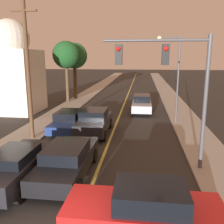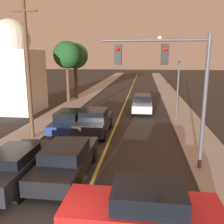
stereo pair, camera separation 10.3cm
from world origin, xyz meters
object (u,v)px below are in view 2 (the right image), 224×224
(car_far_oncoming, at_px, (142,103))
(car_outer_lane_second, at_px, (69,120))
(streetlamp_right, at_px, (173,67))
(tree_left_near, at_px, (67,55))
(car_near_lane_second, at_px, (95,121))
(domed_building_left, at_px, (13,71))
(tree_left_far, at_px, (75,56))
(traffic_signal_mast, at_px, (172,75))
(car_crossing_right, at_px, (143,210))
(car_near_lane_front, at_px, (67,159))
(utility_pole_left, at_px, (28,70))
(car_outer_lane_front, at_px, (16,165))

(car_far_oncoming, bearing_deg, car_outer_lane_second, 54.00)
(streetlamp_right, distance_m, tree_left_near, 13.52)
(car_near_lane_second, distance_m, tree_left_near, 13.51)
(car_far_oncoming, xyz_separation_m, streetlamp_right, (2.34, -3.92, 3.64))
(car_near_lane_second, bearing_deg, domed_building_left, 145.79)
(tree_left_far, bearing_deg, traffic_signal_mast, -63.03)
(car_near_lane_second, height_order, car_crossing_right, car_near_lane_second)
(car_crossing_right, bearing_deg, car_far_oncoming, 0.63)
(car_near_lane_front, relative_size, car_crossing_right, 1.10)
(car_near_lane_second, distance_m, car_crossing_right, 10.40)
(traffic_signal_mast, bearing_deg, car_near_lane_front, -163.79)
(utility_pole_left, relative_size, domed_building_left, 0.97)
(utility_pole_left, bearing_deg, car_outer_lane_second, 49.91)
(traffic_signal_mast, distance_m, streetlamp_right, 8.78)
(car_crossing_right, distance_m, streetlamp_right, 14.15)
(car_near_lane_front, height_order, tree_left_far, tree_left_far)
(streetlamp_right, bearing_deg, car_outer_lane_front, -124.45)
(car_near_lane_second, bearing_deg, car_far_oncoming, 67.01)
(streetlamp_right, bearing_deg, car_crossing_right, -99.05)
(traffic_signal_mast, xyz_separation_m, domed_building_left, (-13.56, 11.17, -0.50))
(car_outer_lane_second, bearing_deg, tree_left_far, 103.23)
(car_near_lane_second, relative_size, tree_left_near, 0.69)
(streetlamp_right, bearing_deg, car_near_lane_second, -146.53)
(utility_pole_left, distance_m, domed_building_left, 9.42)
(tree_left_near, distance_m, domed_building_left, 6.66)
(car_outer_lane_front, relative_size, car_far_oncoming, 0.93)
(car_near_lane_second, distance_m, tree_left_far, 15.48)
(traffic_signal_mast, height_order, domed_building_left, domed_building_left)
(traffic_signal_mast, relative_size, streetlamp_right, 0.91)
(car_outer_lane_second, relative_size, tree_left_near, 0.72)
(car_outer_lane_second, xyz_separation_m, domed_building_left, (-7.06, 5.63, 3.22))
(car_near_lane_front, bearing_deg, streetlamp_right, 61.02)
(streetlamp_right, bearing_deg, car_near_lane_front, -118.98)
(car_near_lane_front, height_order, domed_building_left, domed_building_left)
(car_outer_lane_front, xyz_separation_m, utility_pole_left, (-1.84, 5.57, 3.67))
(car_crossing_right, height_order, traffic_signal_mast, traffic_signal_mast)
(car_crossing_right, relative_size, domed_building_left, 0.54)
(utility_pole_left, xyz_separation_m, tree_left_far, (-1.32, 15.62, 0.82))
(car_near_lane_front, xyz_separation_m, streetlamp_right, (5.57, 10.05, 3.68))
(car_crossing_right, distance_m, traffic_signal_mast, 6.12)
(car_outer_lane_second, height_order, domed_building_left, domed_building_left)
(car_near_lane_second, height_order, car_outer_lane_front, car_near_lane_second)
(utility_pole_left, bearing_deg, streetlamp_right, 29.90)
(car_far_oncoming, bearing_deg, tree_left_far, -37.26)
(tree_left_near, bearing_deg, streetlamp_right, -35.62)
(utility_pole_left, bearing_deg, tree_left_near, 96.96)
(domed_building_left, bearing_deg, streetlamp_right, -9.51)
(traffic_signal_mast, height_order, tree_left_far, tree_left_far)
(car_outer_lane_front, distance_m, traffic_signal_mast, 7.78)
(streetlamp_right, bearing_deg, tree_left_near, 144.38)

